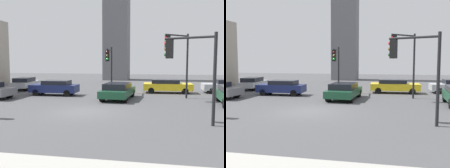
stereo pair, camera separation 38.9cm
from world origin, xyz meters
TOP-DOWN VIEW (x-y plane):
  - ground_plane at (0.00, 0.00)m, footprint 88.00×88.00m
  - traffic_light_0 at (6.06, 6.36)m, footprint 2.01×1.94m
  - traffic_light_2 at (0.01, 8.21)m, footprint 0.41×3.11m
  - traffic_light_3 at (6.16, -1.81)m, footprint 2.51×1.16m
  - car_0 at (1.24, 5.51)m, footprint 2.45×4.91m
  - car_3 at (-10.02, 10.74)m, footprint 2.35×4.74m
  - car_4 at (5.35, 10.55)m, footprint 4.77×2.07m
  - car_6 at (-4.90, 6.92)m, footprint 4.37×1.84m

SIDE VIEW (x-z plane):
  - ground_plane at x=0.00m, z-range 0.00..0.00m
  - car_4 at x=5.35m, z-range 0.05..1.39m
  - car_3 at x=-10.02m, z-range 0.05..1.39m
  - car_0 at x=1.24m, z-range 0.04..1.41m
  - car_6 at x=-4.90m, z-range 0.05..1.43m
  - traffic_light_2 at x=0.01m, z-range 0.90..5.43m
  - traffic_light_3 at x=6.16m, z-range 0.96..5.57m
  - traffic_light_0 at x=6.06m, z-range 1.14..6.57m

